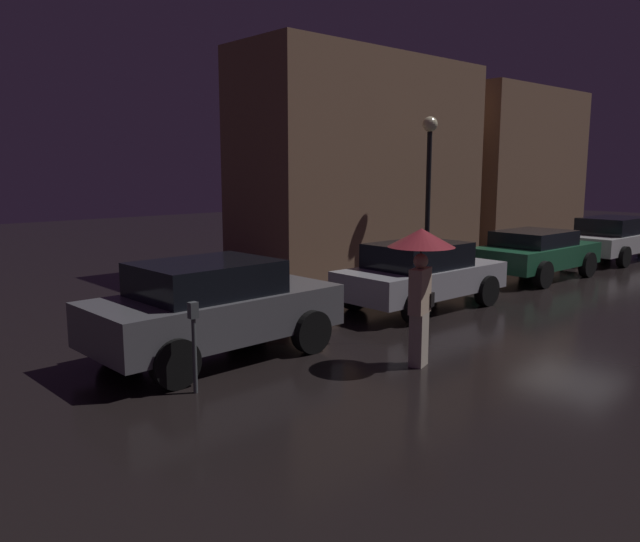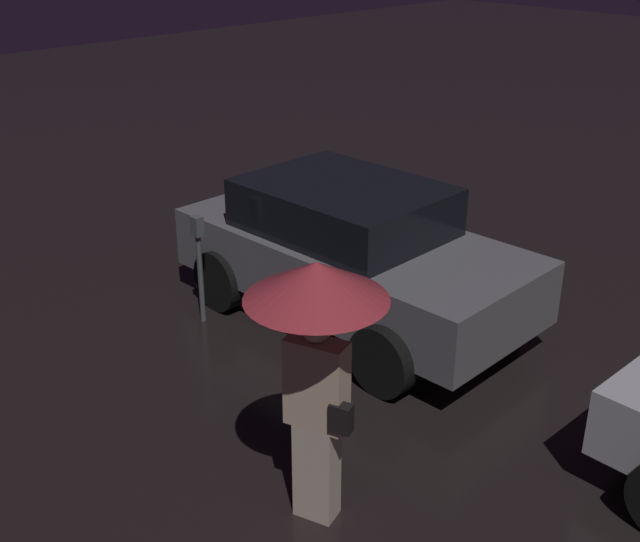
% 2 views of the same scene
% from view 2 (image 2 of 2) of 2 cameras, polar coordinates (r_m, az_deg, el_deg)
% --- Properties ---
extents(parked_car_grey, '(4.09, 2.05, 1.57)m').
position_cam_2_polar(parked_car_grey, '(8.86, 2.25, 1.46)').
color(parked_car_grey, slate).
rests_on(parked_car_grey, ground).
extents(pedestrian_with_umbrella, '(1.02, 1.02, 2.13)m').
position_cam_2_polar(pedestrian_with_umbrella, '(5.56, -0.24, -3.92)').
color(pedestrian_with_umbrella, beige).
rests_on(pedestrian_with_umbrella, ground).
extents(parking_meter, '(0.12, 0.10, 1.26)m').
position_cam_2_polar(parking_meter, '(8.89, -8.58, 0.96)').
color(parking_meter, '#4C5154').
rests_on(parking_meter, ground).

